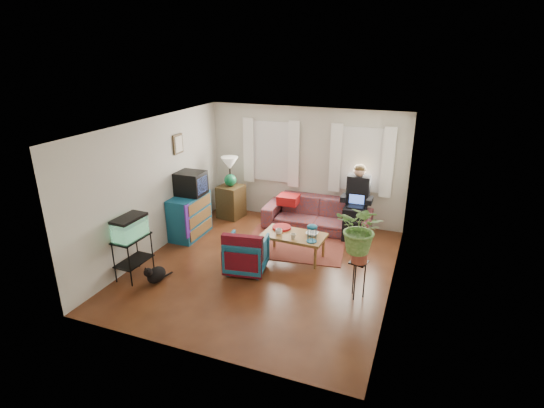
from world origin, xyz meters
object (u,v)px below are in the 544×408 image
at_px(aquarium_stand, 134,257).
at_px(plant_stand, 357,280).
at_px(armchair, 247,252).
at_px(sofa, 317,209).
at_px(dresser, 190,216).
at_px(coffee_table, 294,246).
at_px(side_table, 231,201).

xyz_separation_m(aquarium_stand, plant_stand, (3.77, 0.73, -0.05)).
bearing_deg(armchair, sofa, -115.60).
distance_m(armchair, plant_stand, 2.03).
bearing_deg(plant_stand, dresser, 163.52).
bearing_deg(coffee_table, dresser, 178.85).
relative_size(armchair, plant_stand, 1.11).
relative_size(dresser, plant_stand, 1.57).
height_order(dresser, armchair, dresser).
xyz_separation_m(dresser, coffee_table, (2.38, -0.17, -0.21)).
height_order(sofa, dresser, sofa).
distance_m(aquarium_stand, coffee_table, 2.92).
xyz_separation_m(sofa, plant_stand, (1.33, -2.44, -0.13)).
xyz_separation_m(side_table, dresser, (-0.34, -1.28, 0.07)).
height_order(side_table, aquarium_stand, side_table).
bearing_deg(dresser, plant_stand, -17.14).
relative_size(coffee_table, plant_stand, 1.83).
bearing_deg(armchair, side_table, -66.48).
distance_m(coffee_table, plant_stand, 1.67).
height_order(coffee_table, plant_stand, plant_stand).
distance_m(side_table, armchair, 2.62).
height_order(sofa, armchair, sofa).
height_order(aquarium_stand, plant_stand, aquarium_stand).
relative_size(sofa, plant_stand, 3.63).
bearing_deg(side_table, armchair, -57.75).
distance_m(dresser, armchair, 1.98).
bearing_deg(side_table, sofa, 1.36).
height_order(armchair, plant_stand, armchair).
bearing_deg(aquarium_stand, sofa, 54.35).
xyz_separation_m(aquarium_stand, armchair, (1.75, 0.90, -0.02)).
relative_size(sofa, side_table, 3.03).
height_order(side_table, armchair, side_table).
xyz_separation_m(armchair, coffee_table, (0.64, 0.77, -0.11)).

